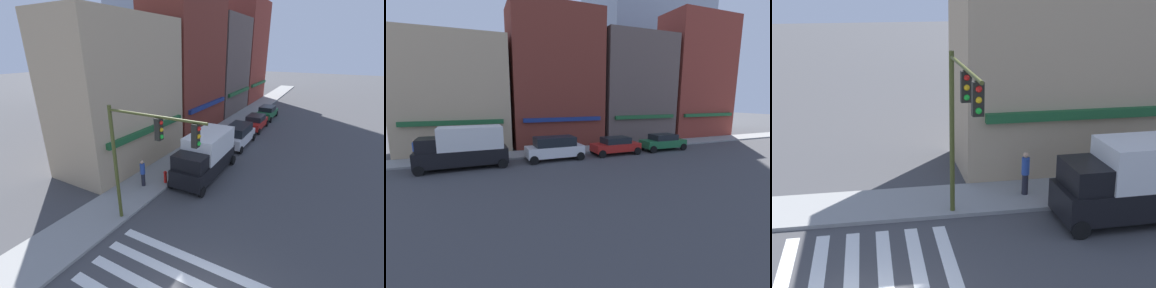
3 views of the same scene
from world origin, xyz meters
TOP-DOWN VIEW (x-y plane):
  - storefront_row at (24.92, 11.50)m, footprint 38.94×5.30m
  - box_truck_black at (9.93, 4.70)m, footprint 6.24×2.42m
  - suv_white at (16.81, 4.70)m, footprint 4.72×2.12m
  - sedan_red at (22.59, 4.70)m, footprint 4.41×2.02m
  - sedan_green at (27.95, 4.70)m, footprint 4.44×2.02m
  - pedestrian_blue_shirt at (6.33, 7.43)m, footprint 0.32×0.32m
  - fire_hydrant at (7.34, 6.40)m, footprint 0.24×0.24m

SIDE VIEW (x-z plane):
  - fire_hydrant at x=7.34m, z-range 0.19..1.03m
  - sedan_red at x=22.59m, z-range 0.05..1.64m
  - sedan_green at x=27.95m, z-range 0.05..1.64m
  - suv_white at x=16.81m, z-range 0.06..2.00m
  - pedestrian_blue_shirt at x=6.33m, z-range 0.19..1.96m
  - box_truck_black at x=9.93m, z-range 0.07..3.11m
  - storefront_row at x=24.92m, z-range -1.07..14.52m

